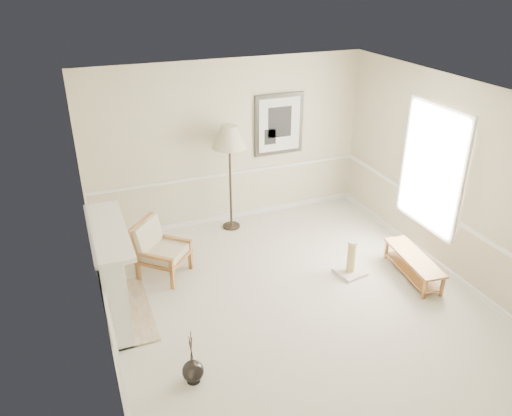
{
  "coord_description": "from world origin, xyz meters",
  "views": [
    {
      "loc": [
        -2.58,
        -5.14,
        4.27
      ],
      "look_at": [
        -0.28,
        0.7,
        1.19
      ],
      "focal_mm": 35.0,
      "sensor_mm": 36.0,
      "label": 1
    }
  ],
  "objects_px": {
    "bench": "(413,263)",
    "scratching_post": "(351,264)",
    "floor_lamp": "(229,140)",
    "armchair": "(158,247)",
    "floor_vase": "(193,372)"
  },
  "relations": [
    {
      "from": "bench",
      "to": "scratching_post",
      "type": "bearing_deg",
      "value": 154.56
    },
    {
      "from": "floor_lamp",
      "to": "bench",
      "type": "xyz_separation_m",
      "value": [
        2.04,
        -2.49,
        -1.41
      ]
    },
    {
      "from": "armchair",
      "to": "bench",
      "type": "bearing_deg",
      "value": -70.9
    },
    {
      "from": "floor_lamp",
      "to": "bench",
      "type": "bearing_deg",
      "value": -50.73
    },
    {
      "from": "bench",
      "to": "scratching_post",
      "type": "distance_m",
      "value": 0.93
    },
    {
      "from": "armchair",
      "to": "floor_lamp",
      "type": "xyz_separation_m",
      "value": [
        1.51,
        1.02,
        1.18
      ]
    },
    {
      "from": "armchair",
      "to": "floor_lamp",
      "type": "distance_m",
      "value": 2.17
    },
    {
      "from": "bench",
      "to": "scratching_post",
      "type": "xyz_separation_m",
      "value": [
        -0.84,
        0.4,
        -0.05
      ]
    },
    {
      "from": "floor_vase",
      "to": "scratching_post",
      "type": "relative_size",
      "value": 1.29
    },
    {
      "from": "armchair",
      "to": "floor_lamp",
      "type": "height_order",
      "value": "floor_lamp"
    },
    {
      "from": "armchair",
      "to": "bench",
      "type": "xyz_separation_m",
      "value": [
        3.54,
        -1.47,
        -0.23
      ]
    },
    {
      "from": "scratching_post",
      "to": "armchair",
      "type": "bearing_deg",
      "value": 158.33
    },
    {
      "from": "floor_vase",
      "to": "scratching_post",
      "type": "bearing_deg",
      "value": 24.0
    },
    {
      "from": "bench",
      "to": "armchair",
      "type": "bearing_deg",
      "value": 157.42
    },
    {
      "from": "floor_vase",
      "to": "bench",
      "type": "distance_m",
      "value": 3.74
    }
  ]
}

